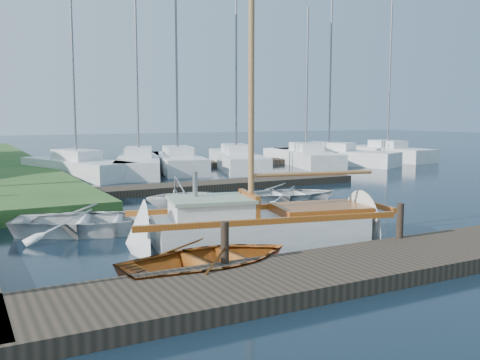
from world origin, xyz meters
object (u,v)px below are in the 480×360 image
tender_b (180,192)px  marina_boat_6 (387,152)px  marina_boat_2 (178,161)px  marina_boat_4 (306,156)px  sailboat (265,230)px  tender_a (92,217)px  tender_c (288,192)px  marina_boat_5 (329,155)px  marina_boat_1 (139,163)px  marina_boat_3 (236,158)px  mooring_post_2 (400,221)px  dinghy (211,255)px  mooring_post_1 (225,242)px  marina_boat_0 (77,166)px

tender_b → marina_boat_6: marina_boat_6 is taller
marina_boat_2 → marina_boat_4: (8.59, -0.30, -0.01)m
marina_boat_2 → marina_boat_4: marina_boat_2 is taller
sailboat → tender_b: bearing=103.4°
tender_a → tender_c: 7.56m
marina_boat_5 → marina_boat_6: (5.42, 0.37, 0.00)m
marina_boat_1 → marina_boat_6: marina_boat_6 is taller
sailboat → tender_c: 6.31m
marina_boat_3 → mooring_post_2: bearing=-178.6°
tender_a → marina_boat_1: size_ratio=0.38×
tender_a → marina_boat_6: size_ratio=0.37×
dinghy → marina_boat_3: bearing=-34.0°
tender_c → tender_b: bearing=98.9°
mooring_post_2 → marina_boat_6: (18.01, 19.42, -0.12)m
dinghy → marina_boat_6: marina_boat_6 is taller
dinghy → tender_a: (-1.22, 4.84, 0.05)m
mooring_post_1 → marina_boat_4: size_ratio=0.08×
mooring_post_1 → marina_boat_1: (4.38, 19.32, -0.14)m
tender_c → sailboat: bearing=154.0°
marina_boat_4 → marina_boat_6: (7.27, 0.41, 0.02)m
mooring_post_2 → marina_boat_6: bearing=47.2°
tender_c → marina_boat_4: bearing=-25.5°
marina_boat_1 → marina_boat_3: bearing=-70.8°
tender_b → marina_boat_3: marina_boat_3 is taller
sailboat → tender_a: (-3.45, 3.18, 0.08)m
tender_a → marina_boat_4: size_ratio=0.42×
mooring_post_1 → mooring_post_2: same height
marina_boat_2 → marina_boat_6: size_ratio=0.97×
dinghy → marina_boat_5: (17.19, 18.67, 0.20)m
tender_c → marina_boat_0: (-5.05, 11.80, 0.19)m
marina_boat_3 → tender_c: bearing=178.8°
tender_a → marina_boat_2: 16.20m
mooring_post_1 → tender_b: 7.50m
marina_boat_2 → marina_boat_5: (10.43, -0.27, 0.00)m
marina_boat_0 → marina_boat_6: (21.54, 0.61, 0.00)m
dinghy → tender_a: bearing=9.2°
marina_boat_2 → marina_boat_4: bearing=-79.6°
tender_b → marina_boat_5: 19.17m
tender_a → dinghy: bearing=-144.0°
marina_boat_2 → marina_boat_3: (3.75, 0.03, -0.00)m
marina_boat_3 → marina_boat_6: 12.10m
mooring_post_2 → dinghy: bearing=175.3°
marina_boat_0 → marina_boat_1: 3.45m
mooring_post_2 → tender_c: mooring_post_2 is taller
sailboat → tender_a: 4.69m
marina_boat_3 → marina_boat_5: (6.68, -0.29, 0.00)m
marina_boat_1 → tender_c: bearing=-153.4°
marina_boat_1 → tender_b: bearing=-172.2°
tender_c → marina_boat_3: (4.39, 12.33, 0.19)m
marina_boat_6 → tender_c: bearing=125.0°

